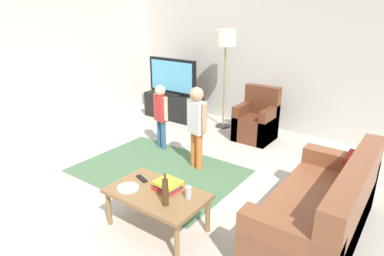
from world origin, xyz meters
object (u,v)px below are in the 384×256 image
object	(u,v)px
tv_stand	(174,106)
plate	(128,188)
tv	(172,77)
floor_lamp	(226,43)
book_stack	(167,185)
armchair	(257,122)
tv_remote	(142,179)
child_near_tv	(161,111)
soda_can	(188,192)
couch	(325,213)
bottle	(165,192)
coffee_table	(157,196)
child_center	(197,121)

from	to	relation	value
tv_stand	plate	xyz separation A→B (m)	(1.85, -3.02, 0.18)
tv	floor_lamp	world-z (taller)	floor_lamp
tv_stand	book_stack	bearing A→B (deg)	-52.00
armchair	tv_remote	xyz separation A→B (m)	(-0.03, -2.76, 0.13)
tv_remote	tv_stand	bearing A→B (deg)	141.20
child_near_tv	soda_can	bearing A→B (deg)	-42.27
tv	child_near_tv	xyz separation A→B (m)	(0.80, -1.28, -0.23)
tv	soda_can	world-z (taller)	tv
plate	armchair	bearing A→B (deg)	89.86
tv_stand	book_stack	distance (m)	3.54
couch	book_stack	distance (m)	1.56
bottle	soda_can	bearing A→B (deg)	65.56
tv_stand	coffee_table	world-z (taller)	tv_stand
couch	plate	xyz separation A→B (m)	(-1.70, -0.95, 0.14)
child_near_tv	soda_can	world-z (taller)	child_near_tv
coffee_table	plate	size ratio (longest dim) A/B	4.55
plate	child_center	bearing A→B (deg)	97.46
soda_can	couch	bearing A→B (deg)	33.65
tv_stand	book_stack	world-z (taller)	book_stack
coffee_table	floor_lamp	bearing A→B (deg)	109.03
soda_can	plate	world-z (taller)	soda_can
armchair	coffee_table	world-z (taller)	armchair
tv_stand	coffee_table	xyz separation A→B (m)	(2.13, -2.90, 0.13)
bottle	child_center	bearing A→B (deg)	115.13
soda_can	bottle	bearing A→B (deg)	-114.44
floor_lamp	coffee_table	bearing A→B (deg)	-70.97
couch	child_center	world-z (taller)	child_center
book_stack	soda_can	world-z (taller)	soda_can
floor_lamp	child_near_tv	xyz separation A→B (m)	(-0.28, -1.45, -0.92)
tv_stand	tv	distance (m)	0.60
couch	armchair	world-z (taller)	armchair
couch	plate	bearing A→B (deg)	-150.75
tv	child_center	bearing A→B (deg)	-42.53
floor_lamp	armchair	bearing A→B (deg)	-13.79
couch	bottle	distance (m)	1.55
floor_lamp	bottle	distance (m)	3.55
armchair	bottle	distance (m)	3.03
child_near_tv	plate	distance (m)	2.02
armchair	tv_remote	distance (m)	2.76
floor_lamp	bottle	bearing A→B (deg)	-68.14
child_center	soda_can	bearing A→B (deg)	-57.76
child_center	book_stack	distance (m)	1.37
couch	tv	bearing A→B (deg)	150.02
tv	child_near_tv	world-z (taller)	tv
bottle	soda_can	size ratio (longest dim) A/B	2.70
armchair	tv_remote	world-z (taller)	armchair
couch	soda_can	bearing A→B (deg)	-146.35
child_near_tv	child_center	size ratio (longest dim) A/B	0.89
couch	soda_can	distance (m)	1.33
book_stack	tv_stand	bearing A→B (deg)	128.00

